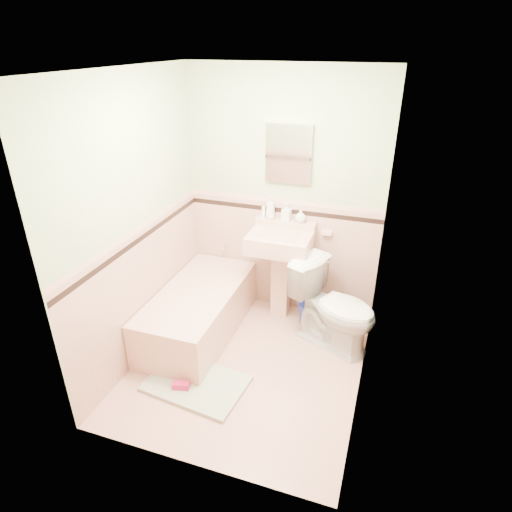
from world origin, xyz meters
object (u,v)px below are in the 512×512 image
(soap_bottle_mid, at_px, (287,212))
(soap_bottle_right, at_px, (301,216))
(bucket, at_px, (310,313))
(shoe, at_px, (181,385))
(soap_bottle_left, at_px, (271,208))
(toilet, at_px, (335,307))
(bathtub, at_px, (199,313))
(sink, at_px, (279,276))
(medicine_cabinet, at_px, (289,154))

(soap_bottle_mid, distance_m, soap_bottle_right, 0.15)
(soap_bottle_mid, xyz_separation_m, bucket, (0.34, -0.23, -1.00))
(shoe, bearing_deg, soap_bottle_left, 64.43)
(bucket, relative_size, shoe, 1.80)
(bucket, bearing_deg, toilet, -41.54)
(soap_bottle_left, relative_size, soap_bottle_mid, 1.29)
(bathtub, relative_size, sink, 1.55)
(toilet, relative_size, bucket, 3.30)
(medicine_cabinet, bearing_deg, bathtub, -132.58)
(soap_bottle_right, height_order, shoe, soap_bottle_right)
(soap_bottle_right, bearing_deg, bathtub, -139.49)
(soap_bottle_left, xyz_separation_m, shoe, (-0.31, -1.53, -1.09))
(medicine_cabinet, height_order, shoe, medicine_cabinet)
(soap_bottle_right, bearing_deg, shoe, -112.14)
(soap_bottle_mid, xyz_separation_m, shoe, (-0.48, -1.53, -1.06))
(soap_bottle_mid, height_order, soap_bottle_right, soap_bottle_mid)
(sink, distance_m, soap_bottle_left, 0.71)
(bathtub, relative_size, medicine_cabinet, 2.68)
(soap_bottle_mid, relative_size, toilet, 0.22)
(medicine_cabinet, xyz_separation_m, toilet, (0.63, -0.50, -1.28))
(bathtub, distance_m, soap_bottle_mid, 1.34)
(sink, xyz_separation_m, shoe, (-0.47, -1.35, -0.42))
(toilet, relative_size, shoe, 5.95)
(soap_bottle_left, bearing_deg, sink, -48.03)
(soap_bottle_mid, relative_size, shoe, 1.30)
(soap_bottle_left, relative_size, shoe, 1.67)
(bathtub, height_order, soap_bottle_right, soap_bottle_right)
(soap_bottle_mid, height_order, shoe, soap_bottle_mid)
(shoe, bearing_deg, soap_bottle_mid, 58.50)
(bucket, bearing_deg, bathtub, -154.75)
(soap_bottle_left, xyz_separation_m, soap_bottle_right, (0.31, 0.00, -0.05))
(bathtub, xyz_separation_m, soap_bottle_left, (0.52, 0.71, 0.93))
(sink, bearing_deg, shoe, -109.25)
(soap_bottle_left, relative_size, bucket, 0.93)
(soap_bottle_left, height_order, toilet, soap_bottle_left)
(toilet, distance_m, bucket, 0.47)
(soap_bottle_left, distance_m, soap_bottle_right, 0.32)
(soap_bottle_right, bearing_deg, medicine_cabinet, 168.76)
(medicine_cabinet, relative_size, soap_bottle_right, 4.09)
(sink, bearing_deg, soap_bottle_mid, 87.84)
(bathtub, relative_size, toilet, 1.79)
(bucket, bearing_deg, soap_bottle_left, 156.19)
(soap_bottle_right, relative_size, bucket, 0.54)
(sink, xyz_separation_m, toilet, (0.63, -0.29, -0.06))
(bathtub, bearing_deg, sink, 37.93)
(toilet, bearing_deg, bucket, 72.96)
(bathtub, height_order, bucket, bathtub)
(sink, relative_size, shoe, 6.86)
(sink, bearing_deg, medicine_cabinet, 90.00)
(bucket, bearing_deg, sink, 172.63)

